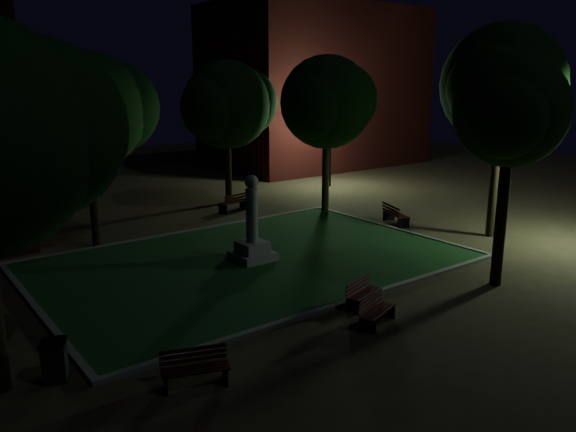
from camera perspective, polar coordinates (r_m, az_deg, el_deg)
name	(u,v)px	position (r m, az deg, el deg)	size (l,w,h in m)	color
ground	(285,276)	(19.49, -0.33, -6.13)	(80.00, 80.00, 0.00)	#4A3C26
lawn	(253,261)	(21.02, -3.61, -4.54)	(15.00, 10.00, 0.08)	#1E4E1E
lawn_kerb	(253,260)	(21.01, -3.61, -4.49)	(15.40, 10.40, 0.12)	slate
monument	(252,237)	(20.75, -3.65, -2.14)	(1.40, 1.40, 3.20)	gray
building_far	(315,87)	(45.19, 2.79, 12.93)	(16.00, 10.00, 12.00)	#571612
tree_north_wl	(89,111)	(23.25, -19.56, 10.06)	(5.63, 4.60, 7.75)	black
tree_north_er	(228,105)	(30.44, -6.07, 11.16)	(5.73, 4.68, 7.64)	black
tree_ne	(328,102)	(28.17, 4.13, 11.46)	(5.61, 4.58, 7.82)	black
tree_east	(504,85)	(25.12, 21.13, 12.31)	(6.14, 5.01, 8.90)	black
tree_se	(513,111)	(18.92, 21.87, 9.86)	(4.30, 3.51, 7.44)	black
lamppost_ne	(331,140)	(35.50, 4.37, 7.73)	(1.18, 0.28, 4.15)	black
bench_near_left	(363,293)	(17.15, 7.58, -7.81)	(1.47, 0.86, 0.76)	black
bench_near_right	(376,312)	(15.91, 8.90, -9.58)	(1.51, 0.93, 0.78)	black
bench_west_near	(195,369)	(13.02, -9.44, -15.07)	(1.58, 1.00, 0.82)	black
bench_right_side	(395,215)	(26.68, 10.79, 0.10)	(1.17, 1.82, 0.94)	black
bench_far_side	(234,203)	(28.93, -5.47, 1.34)	(1.80, 0.93, 0.94)	black
trash_bin	(55,360)	(14.01, -22.61, -13.38)	(0.73, 0.73, 0.95)	black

